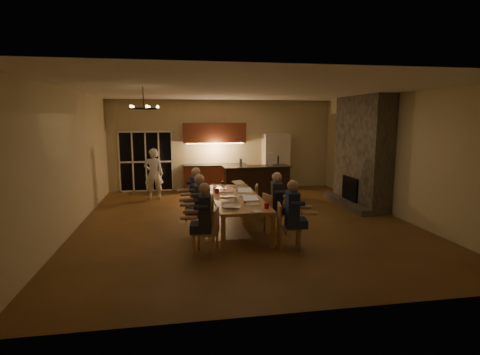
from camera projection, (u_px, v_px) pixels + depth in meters
name	position (u px, v px, depth m)	size (l,w,h in m)	color
floor	(245.00, 221.00, 9.36)	(9.00, 9.00, 0.00)	brown
back_wall	(222.00, 145.00, 13.52)	(8.00, 0.04, 3.20)	beige
left_wall	(70.00, 161.00, 8.45)	(0.04, 9.00, 3.20)	beige
right_wall	(396.00, 155.00, 9.78)	(0.04, 9.00, 3.20)	beige
ceiling	(245.00, 90.00, 8.86)	(8.00, 9.00, 0.04)	white
french_doors	(146.00, 162.00, 13.10)	(1.86, 0.08, 2.10)	black
fireplace	(362.00, 151.00, 10.90)	(0.58, 2.50, 3.20)	#605A4C
kitchenette	(215.00, 157.00, 13.22)	(2.24, 0.68, 2.40)	brown
refrigerator	(275.00, 162.00, 13.57)	(0.90, 0.68, 2.00)	beige
dining_table	(236.00, 212.00, 8.78)	(1.10, 3.19, 0.75)	#BA884A
bar_island	(256.00, 183.00, 11.79)	(2.11, 0.68, 1.08)	black
chair_left_near	(206.00, 231.00, 7.04)	(0.44, 0.44, 0.89)	#A67B53
chair_left_mid	(202.00, 215.00, 8.22)	(0.44, 0.44, 0.89)	#A67B53
chair_left_far	(195.00, 205.00, 9.16)	(0.44, 0.44, 0.89)	#A67B53
chair_right_near	(289.00, 226.00, 7.40)	(0.44, 0.44, 0.89)	#A67B53
chair_right_mid	(275.00, 213.00, 8.42)	(0.44, 0.44, 0.89)	#A67B53
chair_right_far	(264.00, 202.00, 9.50)	(0.44, 0.44, 0.89)	#A67B53
person_left_near	(205.00, 219.00, 6.99)	(0.60, 0.60, 1.38)	#272932
person_right_near	(292.00, 215.00, 7.29)	(0.60, 0.60, 1.38)	navy
person_left_mid	(200.00, 206.00, 8.06)	(0.60, 0.60, 1.38)	#3B3F45
person_right_mid	(276.00, 203.00, 8.34)	(0.60, 0.60, 1.38)	#272932
person_left_far	(196.00, 195.00, 9.16)	(0.60, 0.60, 1.38)	navy
standing_person	(154.00, 174.00, 11.83)	(0.60, 0.39, 1.63)	white
chandelier	(144.00, 109.00, 7.70)	(0.60, 0.60, 0.03)	black
laptop_a	(233.00, 202.00, 7.63)	(0.32, 0.28, 0.23)	silver
laptop_b	(252.00, 200.00, 7.86)	(0.32, 0.28, 0.23)	silver
laptop_c	(227.00, 192.00, 8.66)	(0.32, 0.28, 0.23)	silver
laptop_d	(245.00, 191.00, 8.76)	(0.32, 0.28, 0.23)	silver
laptop_e	(220.00, 185.00, 9.66)	(0.32, 0.28, 0.23)	silver
laptop_f	(241.00, 183.00, 9.85)	(0.32, 0.28, 0.23)	silver
mug_front	(236.00, 199.00, 8.20)	(0.08, 0.08, 0.10)	white
mug_mid	(238.00, 189.00, 9.33)	(0.07, 0.07, 0.10)	white
mug_back	(215.00, 188.00, 9.46)	(0.08, 0.08, 0.10)	white
redcup_near	(267.00, 206.00, 7.51)	(0.09, 0.09, 0.12)	#AD0B1E
redcup_mid	(217.00, 191.00, 9.10)	(0.09, 0.09, 0.12)	#AD0B1E
can_silver	(245.00, 200.00, 8.08)	(0.07, 0.07, 0.12)	#B2B2B7
can_cola	(223.00, 184.00, 10.07)	(0.07, 0.07, 0.12)	#3F0F0C
plate_near	(253.00, 200.00, 8.30)	(0.27, 0.27, 0.02)	white
plate_left	(228.00, 206.00, 7.72)	(0.28, 0.28, 0.02)	white
plate_far	(248.00, 190.00, 9.48)	(0.25, 0.25, 0.02)	white
notepad	(257.00, 211.00, 7.30)	(0.14, 0.20, 0.01)	white
bar_bottle	(241.00, 162.00, 11.64)	(0.08, 0.08, 0.24)	#99999E
bar_blender	(271.00, 159.00, 11.74)	(0.13, 0.13, 0.41)	silver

